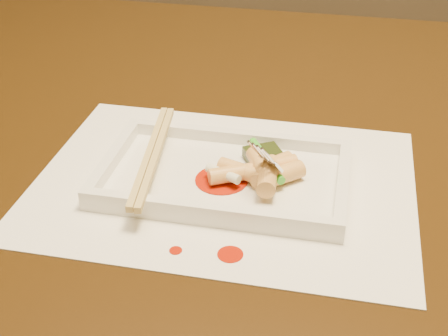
% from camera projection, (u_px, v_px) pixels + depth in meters
% --- Properties ---
extents(table, '(1.40, 0.90, 0.75)m').
position_uv_depth(table, '(205.00, 188.00, 0.84)').
color(table, black).
rests_on(table, ground).
extents(placemat, '(0.40, 0.30, 0.00)m').
position_uv_depth(placemat, '(224.00, 183.00, 0.67)').
color(placemat, white).
rests_on(placemat, table).
extents(sauce_splatter_a, '(0.02, 0.02, 0.00)m').
position_uv_depth(sauce_splatter_a, '(230.00, 254.00, 0.57)').
color(sauce_splatter_a, '#A91804').
rests_on(sauce_splatter_a, placemat).
extents(sauce_splatter_b, '(0.01, 0.01, 0.00)m').
position_uv_depth(sauce_splatter_b, '(176.00, 250.00, 0.57)').
color(sauce_splatter_b, '#A91804').
rests_on(sauce_splatter_b, placemat).
extents(plate_base, '(0.26, 0.16, 0.01)m').
position_uv_depth(plate_base, '(224.00, 179.00, 0.66)').
color(plate_base, white).
rests_on(plate_base, placemat).
extents(plate_rim_far, '(0.26, 0.01, 0.01)m').
position_uv_depth(plate_rim_far, '(237.00, 137.00, 0.72)').
color(plate_rim_far, white).
rests_on(plate_rim_far, plate_base).
extents(plate_rim_near, '(0.26, 0.01, 0.01)m').
position_uv_depth(plate_rim_near, '(208.00, 211.00, 0.60)').
color(plate_rim_near, white).
rests_on(plate_rim_near, plate_base).
extents(plate_rim_left, '(0.01, 0.14, 0.01)m').
position_uv_depth(plate_rim_left, '(113.00, 158.00, 0.68)').
color(plate_rim_left, white).
rests_on(plate_rim_left, plate_base).
extents(plate_rim_right, '(0.01, 0.14, 0.01)m').
position_uv_depth(plate_rim_right, '(343.00, 184.00, 0.64)').
color(plate_rim_right, white).
rests_on(plate_rim_right, plate_base).
extents(veg_piece, '(0.05, 0.04, 0.01)m').
position_uv_depth(veg_piece, '(263.00, 154.00, 0.68)').
color(veg_piece, black).
rests_on(veg_piece, plate_base).
extents(scallion_white, '(0.04, 0.03, 0.01)m').
position_uv_depth(scallion_white, '(223.00, 174.00, 0.64)').
color(scallion_white, '#EAEACC').
rests_on(scallion_white, plate_base).
extents(scallion_green, '(0.05, 0.08, 0.01)m').
position_uv_depth(scallion_green, '(266.00, 160.00, 0.66)').
color(scallion_green, green).
rests_on(scallion_green, plate_base).
extents(chopstick_a, '(0.03, 0.20, 0.01)m').
position_uv_depth(chopstick_a, '(149.00, 154.00, 0.67)').
color(chopstick_a, tan).
rests_on(chopstick_a, plate_rim_near).
extents(chopstick_b, '(0.03, 0.20, 0.01)m').
position_uv_depth(chopstick_b, '(156.00, 154.00, 0.66)').
color(chopstick_b, tan).
rests_on(chopstick_b, plate_rim_near).
extents(fork, '(0.09, 0.10, 0.14)m').
position_uv_depth(fork, '(296.00, 112.00, 0.62)').
color(fork, silver).
rests_on(fork, plate_base).
extents(sauce_blob_0, '(0.06, 0.06, 0.00)m').
position_uv_depth(sauce_blob_0, '(222.00, 180.00, 0.65)').
color(sauce_blob_0, '#A91804').
rests_on(sauce_blob_0, plate_base).
extents(rice_cake_0, '(0.05, 0.05, 0.02)m').
position_uv_depth(rice_cake_0, '(281.00, 175.00, 0.64)').
color(rice_cake_0, '#E6BE6B').
rests_on(rice_cake_0, plate_base).
extents(rice_cake_1, '(0.05, 0.05, 0.02)m').
position_uv_depth(rice_cake_1, '(271.00, 165.00, 0.66)').
color(rice_cake_1, '#E6BE6B').
rests_on(rice_cake_1, plate_base).
extents(rice_cake_2, '(0.02, 0.04, 0.02)m').
position_uv_depth(rice_cake_2, '(267.00, 179.00, 0.63)').
color(rice_cake_2, '#E6BE6B').
rests_on(rice_cake_2, plate_base).
extents(rice_cake_3, '(0.05, 0.04, 0.02)m').
position_uv_depth(rice_cake_3, '(274.00, 166.00, 0.66)').
color(rice_cake_3, '#E6BE6B').
rests_on(rice_cake_3, plate_base).
extents(rice_cake_4, '(0.05, 0.04, 0.02)m').
position_uv_depth(rice_cake_4, '(233.00, 174.00, 0.65)').
color(rice_cake_4, '#E6BE6B').
rests_on(rice_cake_4, plate_base).
extents(rice_cake_5, '(0.04, 0.05, 0.02)m').
position_uv_depth(rice_cake_5, '(260.00, 165.00, 0.65)').
color(rice_cake_5, '#E6BE6B').
rests_on(rice_cake_5, plate_base).
extents(rice_cake_6, '(0.03, 0.05, 0.02)m').
position_uv_depth(rice_cake_6, '(266.00, 172.00, 0.65)').
color(rice_cake_6, '#E6BE6B').
rests_on(rice_cake_6, plate_base).
extents(rice_cake_7, '(0.05, 0.03, 0.02)m').
position_uv_depth(rice_cake_7, '(240.00, 171.00, 0.65)').
color(rice_cake_7, '#E6BE6B').
rests_on(rice_cake_7, plate_base).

